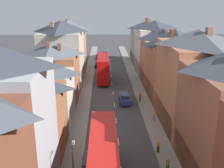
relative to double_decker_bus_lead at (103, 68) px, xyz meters
The scene contains 16 objects.
pavement_left 7.68m from the double_decker_bus_lead, 117.33° to the right, with size 2.20×104.00×0.14m, color gray.
pavement_right 9.79m from the double_decker_bus_lead, 42.66° to the right, with size 2.20×104.00×0.14m, color gray.
centre_line_dashes 9.01m from the double_decker_bus_lead, 77.80° to the right, with size 0.14×97.80×0.01m.
terrace_row_left 23.55m from the double_decker_bus_lead, 111.04° to the right, with size 8.00×69.76×14.08m.
terrace_row_right 21.69m from the double_decker_bus_lead, 55.98° to the right, with size 8.00×79.86×13.48m.
double_decker_bus_lead is the anchor object (origin of this frame).
double_decker_bus_mid_street 34.42m from the double_decker_bus_lead, 90.00° to the right, with size 2.74×10.80×5.30m.
car_near_blue 14.10m from the double_decker_bus_lead, 75.02° to the right, with size 1.90×4.37×1.68m.
car_parked_left_a 32.30m from the double_decker_bus_lead, 92.30° to the right, with size 1.90×4.54×1.60m.
car_parked_right_a 12.78m from the double_decker_bus_lead, 95.87° to the left, with size 1.90×4.18×1.60m.
car_parked_left_b 21.87m from the double_decker_bus_lead, 93.40° to the left, with size 1.90×4.52×1.59m.
car_mid_white 25.57m from the double_decker_bus_lead, 89.98° to the left, with size 1.90×4.28×1.63m.
pedestrian_mid_left 33.39m from the double_decker_bus_lead, 79.05° to the right, with size 0.36×0.22×1.61m.
pedestrian_mid_right 29.85m from the double_decker_bus_lead, 78.16° to the right, with size 0.36×0.22×1.61m.
pedestrian_far_left 22.31m from the double_decker_bus_lead, 71.19° to the right, with size 0.36×0.22×1.61m.
pedestrian_far_right 14.86m from the double_decker_bus_lead, 65.09° to the right, with size 0.36×0.22×1.61m.
Camera 1 is at (-1.70, -10.47, 16.29)m, focal length 42.00 mm.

